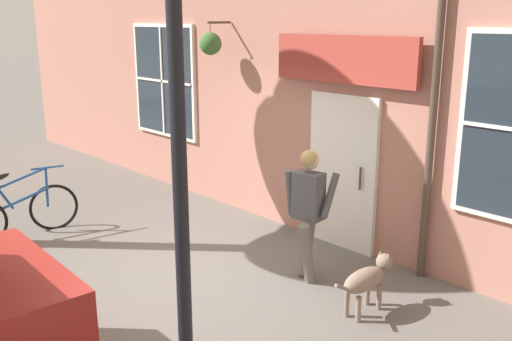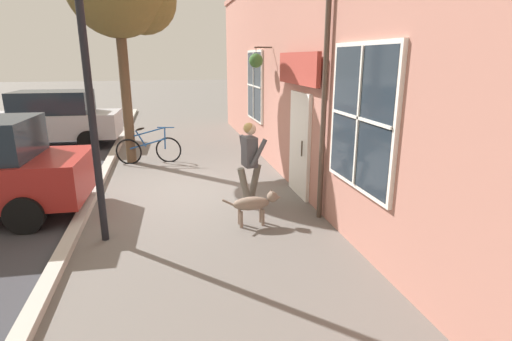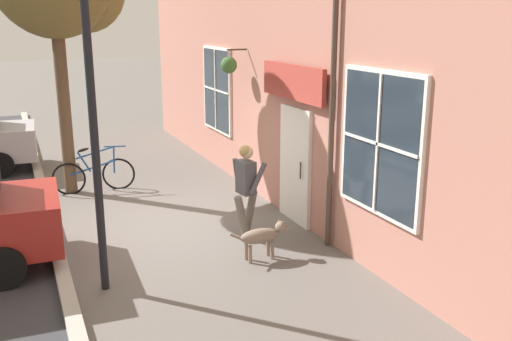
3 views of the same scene
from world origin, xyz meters
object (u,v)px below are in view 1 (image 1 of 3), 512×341
pedestrian_walking (308,204)px  street_lamp (175,33)px  dog_on_leash (368,278)px  leaning_bicycle (19,212)px

pedestrian_walking → street_lamp: (2.53, 1.02, 2.01)m
pedestrian_walking → dog_on_leash: pedestrian_walking is taller
pedestrian_walking → leaning_bicycle: size_ratio=0.93×
leaning_bicycle → street_lamp: (0.54, 4.75, 2.58)m
leaning_bicycle → street_lamp: size_ratio=0.39×
pedestrian_walking → street_lamp: bearing=21.9°
street_lamp → leaning_bicycle: bearing=-96.5°
leaning_bicycle → street_lamp: bearing=83.5°
dog_on_leash → leaning_bicycle: (1.87, -4.70, -0.00)m
dog_on_leash → street_lamp: size_ratio=0.23×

